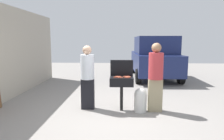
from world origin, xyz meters
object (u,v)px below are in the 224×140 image
(hot_dog_5, at_px, (116,77))
(hot_dog_4, at_px, (121,77))
(hot_dog_2, at_px, (127,78))
(hot_dog_3, at_px, (118,77))
(hot_dog_6, at_px, (119,77))
(bbq_grill, at_px, (122,82))
(person_right, at_px, (156,75))
(hot_dog_7, at_px, (126,77))
(hot_dog_0, at_px, (128,77))
(person_left, at_px, (87,75))
(parked_minivan, at_px, (154,57))
(propane_tank, at_px, (140,99))
(hot_dog_1, at_px, (127,76))

(hot_dog_5, bearing_deg, hot_dog_4, -16.05)
(hot_dog_2, height_order, hot_dog_3, same)
(hot_dog_2, xyz_separation_m, hot_dog_6, (-0.20, 0.10, 0.00))
(bbq_grill, height_order, person_right, person_right)
(hot_dog_5, distance_m, hot_dog_7, 0.27)
(hot_dog_0, height_order, hot_dog_4, same)
(hot_dog_4, bearing_deg, hot_dog_6, 114.78)
(hot_dog_3, bearing_deg, hot_dog_0, -8.84)
(hot_dog_0, bearing_deg, person_left, 172.48)
(hot_dog_3, height_order, person_right, person_right)
(hot_dog_3, distance_m, hot_dog_7, 0.20)
(hot_dog_0, xyz_separation_m, hot_dog_2, (-0.04, -0.10, 0.00))
(hot_dog_5, distance_m, parked_minivan, 5.34)
(hot_dog_6, relative_size, propane_tank, 0.21)
(hot_dog_7, relative_size, person_left, 0.08)
(hot_dog_5, distance_m, person_left, 0.79)
(propane_tank, bearing_deg, hot_dog_3, 173.74)
(hot_dog_0, distance_m, hot_dog_4, 0.22)
(hot_dog_6, height_order, person_right, person_right)
(hot_dog_0, xyz_separation_m, hot_dog_5, (-0.31, -0.06, 0.00))
(hot_dog_0, distance_m, hot_dog_5, 0.31)
(hot_dog_2, bearing_deg, hot_dog_1, 86.30)
(hot_dog_2, relative_size, hot_dog_4, 1.00)
(hot_dog_0, bearing_deg, hot_dog_5, -168.79)
(bbq_grill, xyz_separation_m, hot_dog_7, (0.11, -0.00, 0.15))
(hot_dog_6, relative_size, parked_minivan, 0.03)
(bbq_grill, height_order, hot_dog_1, hot_dog_1)
(bbq_grill, relative_size, propane_tank, 1.44)
(hot_dog_0, height_order, parked_minivan, parked_minivan)
(bbq_grill, xyz_separation_m, hot_dog_2, (0.13, -0.14, 0.15))
(person_left, bearing_deg, hot_dog_1, -9.43)
(hot_dog_6, bearing_deg, hot_dog_0, 0.14)
(hot_dog_1, height_order, hot_dog_3, same)
(hot_dog_3, bearing_deg, hot_dog_4, -63.19)
(person_right, distance_m, parked_minivan, 5.01)
(hot_dog_2, distance_m, person_right, 0.75)
(bbq_grill, height_order, hot_dog_2, hot_dog_2)
(person_right, bearing_deg, parked_minivan, -103.15)
(propane_tank, bearing_deg, bbq_grill, 172.79)
(bbq_grill, relative_size, hot_dog_7, 6.84)
(hot_dog_0, distance_m, hot_dog_7, 0.07)
(hot_dog_5, relative_size, hot_dog_6, 1.00)
(hot_dog_2, xyz_separation_m, parked_minivan, (1.45, 5.09, 0.12))
(parked_minivan, bearing_deg, hot_dog_2, 72.95)
(hot_dog_5, xyz_separation_m, person_right, (1.00, 0.10, 0.05))
(bbq_grill, xyz_separation_m, hot_dog_5, (-0.14, -0.10, 0.15))
(hot_dog_3, xyz_separation_m, person_right, (0.96, -0.01, 0.05))
(hot_dog_6, xyz_separation_m, hot_dog_7, (0.18, 0.03, 0.00))
(hot_dog_2, distance_m, hot_dog_3, 0.27)
(hot_dog_0, bearing_deg, propane_tank, -4.08)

